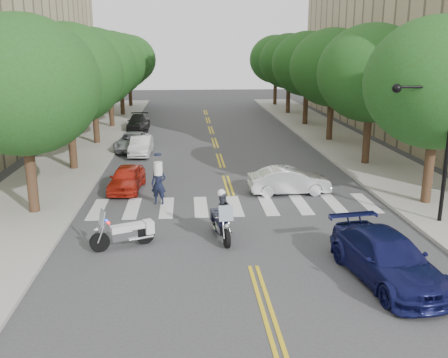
{
  "coord_description": "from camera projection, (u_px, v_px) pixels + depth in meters",
  "views": [
    {
      "loc": [
        -2.13,
        -15.19,
        7.11
      ],
      "look_at": [
        -0.49,
        6.49,
        1.3
      ],
      "focal_mm": 40.0,
      "sensor_mm": 36.0,
      "label": 1
    }
  ],
  "objects": [
    {
      "name": "sedan_blue",
      "position": [
        387.0,
        258.0,
        15.48
      ],
      "size": [
        2.77,
        5.31,
        1.47
      ],
      "primitive_type": "imported",
      "rotation": [
        0.0,
        0.0,
        0.15
      ],
      "color": "#101345",
      "rests_on": "ground"
    },
    {
      "name": "ground",
      "position": [
        253.0,
        266.0,
        16.63
      ],
      "size": [
        140.0,
        140.0,
        0.0
      ],
      "primitive_type": "plane",
      "color": "#38383A",
      "rests_on": "ground"
    },
    {
      "name": "tree_r_2",
      "position": [
        333.0,
        68.0,
        37.03
      ],
      "size": [
        6.4,
        6.4,
        8.45
      ],
      "color": "#382316",
      "rests_on": "ground"
    },
    {
      "name": "motorcycle_police",
      "position": [
        221.0,
        216.0,
        18.87
      ],
      "size": [
        0.89,
        2.41,
        1.96
      ],
      "rotation": [
        0.0,
        0.0,
        3.28
      ],
      "color": "black",
      "rests_on": "ground"
    },
    {
      "name": "parked_car_b",
      "position": [
        141.0,
        146.0,
        33.42
      ],
      "size": [
        1.44,
        3.84,
        1.25
      ],
      "primitive_type": "imported",
      "rotation": [
        0.0,
        0.0,
        -0.03
      ],
      "color": "silver",
      "rests_on": "ground"
    },
    {
      "name": "tree_l_3",
      "position": [
        109.0,
        64.0,
        43.45
      ],
      "size": [
        6.4,
        6.4,
        8.45
      ],
      "color": "#382316",
      "rests_on": "ground"
    },
    {
      "name": "traffic_signal_pole",
      "position": [
        438.0,
        135.0,
        19.6
      ],
      "size": [
        2.82,
        0.42,
        6.0
      ],
      "color": "black",
      "rests_on": "ground"
    },
    {
      "name": "parked_car_d",
      "position": [
        139.0,
        122.0,
        43.45
      ],
      "size": [
        1.94,
        4.59,
        1.32
      ],
      "primitive_type": "imported",
      "rotation": [
        0.0,
        0.0,
        0.02
      ],
      "color": "black",
      "rests_on": "ground"
    },
    {
      "name": "sidewalk_right",
      "position": [
        338.0,
        140.0,
        38.49
      ],
      "size": [
        5.0,
        60.0,
        0.15
      ],
      "primitive_type": "cube",
      "color": "#9E9991",
      "rests_on": "ground"
    },
    {
      "name": "tree_r_0",
      "position": [
        438.0,
        83.0,
        21.61
      ],
      "size": [
        6.4,
        6.4,
        8.45
      ],
      "color": "#382316",
      "rests_on": "ground"
    },
    {
      "name": "tree_l_4",
      "position": [
        120.0,
        62.0,
        51.16
      ],
      "size": [
        6.4,
        6.4,
        8.45
      ],
      "color": "#382316",
      "rests_on": "ground"
    },
    {
      "name": "officer_standing",
      "position": [
        159.0,
        184.0,
        22.95
      ],
      "size": [
        0.8,
        0.63,
        1.93
      ],
      "primitive_type": "imported",
      "rotation": [
        0.0,
        0.0,
        -0.26
      ],
      "color": "black",
      "rests_on": "ground"
    },
    {
      "name": "sidewalk_left",
      "position": [
        88.0,
        144.0,
        37.11
      ],
      "size": [
        5.0,
        60.0,
        0.15
      ],
      "primitive_type": "cube",
      "color": "#9E9991",
      "rests_on": "ground"
    },
    {
      "name": "tree_r_3",
      "position": [
        307.0,
        64.0,
        44.74
      ],
      "size": [
        6.4,
        6.4,
        8.45
      ],
      "color": "#382316",
      "rests_on": "ground"
    },
    {
      "name": "tree_r_5",
      "position": [
        276.0,
        59.0,
        60.15
      ],
      "size": [
        6.4,
        6.4,
        8.45
      ],
      "color": "#382316",
      "rests_on": "ground"
    },
    {
      "name": "parked_car_c",
      "position": [
        133.0,
        142.0,
        35.03
      ],
      "size": [
        2.42,
        4.58,
        1.23
      ],
      "primitive_type": "imported",
      "rotation": [
        0.0,
        0.0,
        -0.09
      ],
      "color": "#9B9CA2",
      "rests_on": "ground"
    },
    {
      "name": "tree_r_1",
      "position": [
        372.0,
        73.0,
        29.32
      ],
      "size": [
        6.4,
        6.4,
        8.45
      ],
      "color": "#382316",
      "rests_on": "ground"
    },
    {
      "name": "motorcycle_parked",
      "position": [
        128.0,
        232.0,
        18.16
      ],
      "size": [
        2.28,
        1.22,
        1.55
      ],
      "rotation": [
        0.0,
        0.0,
        1.98
      ],
      "color": "black",
      "rests_on": "ground"
    },
    {
      "name": "tree_l_1",
      "position": [
        67.0,
        75.0,
        28.04
      ],
      "size": [
        6.4,
        6.4,
        8.45
      ],
      "color": "#382316",
      "rests_on": "ground"
    },
    {
      "name": "tree_l_2",
      "position": [
        92.0,
        68.0,
        35.74
      ],
      "size": [
        6.4,
        6.4,
        8.45
      ],
      "color": "#382316",
      "rests_on": "ground"
    },
    {
      "name": "convertible",
      "position": [
        289.0,
        181.0,
        24.66
      ],
      "size": [
        4.07,
        1.57,
        1.32
      ],
      "primitive_type": "imported",
      "rotation": [
        0.0,
        0.0,
        1.61
      ],
      "color": "silver",
      "rests_on": "ground"
    },
    {
      "name": "tree_l_0",
      "position": [
        22.0,
        85.0,
        20.33
      ],
      "size": [
        6.4,
        6.4,
        8.45
      ],
      "color": "#382316",
      "rests_on": "ground"
    },
    {
      "name": "parked_car_e",
      "position": [
        140.0,
        121.0,
        44.57
      ],
      "size": [
        1.61,
        3.74,
        1.26
      ],
      "primitive_type": "imported",
      "rotation": [
        0.0,
        0.0,
        0.03
      ],
      "color": "#95959A",
      "rests_on": "ground"
    },
    {
      "name": "tree_r_4",
      "position": [
        289.0,
        61.0,
        52.44
      ],
      "size": [
        6.4,
        6.4,
        8.45
      ],
      "color": "#382316",
      "rests_on": "ground"
    },
    {
      "name": "parked_car_a",
      "position": [
        127.0,
        178.0,
        25.24
      ],
      "size": [
        1.83,
        3.85,
        1.27
      ],
      "primitive_type": "imported",
      "rotation": [
        0.0,
        0.0,
        -0.09
      ],
      "color": "red",
      "rests_on": "ground"
    },
    {
      "name": "tree_l_5",
      "position": [
        129.0,
        60.0,
        58.86
      ],
      "size": [
        6.4,
        6.4,
        8.45
      ],
      "color": "#382316",
      "rests_on": "ground"
    }
  ]
}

